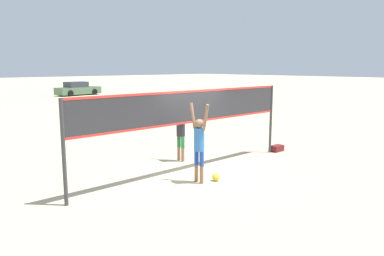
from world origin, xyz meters
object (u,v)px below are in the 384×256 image
object	(u,v)px
player_spiker	(199,142)
player_blocker	(181,129)
volleyball_net	(192,111)
parked_car_near	(78,89)
volleyball	(216,177)
gear_bag	(277,148)

from	to	relation	value
player_spiker	player_blocker	xyz separation A→B (m)	(1.17, 2.08, -0.05)
volleyball_net	parked_car_near	world-z (taller)	volleyball_net
volleyball	gear_bag	size ratio (longest dim) A/B	0.42
volleyball_net	player_spiker	xyz separation A→B (m)	(-0.51, -0.82, -0.69)
player_spiker	gear_bag	bearing A→B (deg)	-81.01
parked_car_near	gear_bag	bearing A→B (deg)	-109.95
volleyball	parked_car_near	distance (m)	33.03
player_spiker	volleyball_net	bearing A→B (deg)	-31.63
player_spiker	player_blocker	size ratio (longest dim) A/B	1.04
volleyball	gear_bag	xyz separation A→B (m)	(4.26, 0.95, 0.00)
player_spiker	volleyball	xyz separation A→B (m)	(0.44, -0.21, -1.02)
player_blocker	gear_bag	size ratio (longest dim) A/B	4.04
volleyball_net	gear_bag	world-z (taller)	volleyball_net
player_blocker	parked_car_near	xyz separation A→B (m)	(10.46, 28.79, -0.43)
player_spiker	volleyball	size ratio (longest dim) A/B	10.00
volleyball_net	player_blocker	size ratio (longest dim) A/B	3.80
parked_car_near	volleyball	bearing A→B (deg)	-116.80
volleyball_net	gear_bag	bearing A→B (deg)	-1.09
volleyball_net	player_blocker	world-z (taller)	volleyball_net
gear_bag	player_blocker	bearing A→B (deg)	159.25
player_blocker	parked_car_near	bearing A→B (deg)	160.03
volleyball_net	volleyball	bearing A→B (deg)	-93.61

